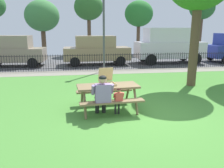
# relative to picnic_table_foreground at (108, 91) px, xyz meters

# --- Properties ---
(ground) EXTENTS (28.00, 11.63, 0.02)m
(ground) POSITION_rel_picnic_table_foreground_xyz_m (0.92, 1.09, -0.61)
(ground) COLOR #4A8B36
(cobblestone_walkway) EXTENTS (28.00, 1.40, 0.01)m
(cobblestone_walkway) POSITION_rel_picnic_table_foreground_xyz_m (0.92, 6.20, -0.60)
(cobblestone_walkway) COLOR gray
(street_asphalt) EXTENTS (28.00, 7.84, 0.01)m
(street_asphalt) POSITION_rel_picnic_table_foreground_xyz_m (0.92, 10.83, -0.60)
(street_asphalt) COLOR #515154
(picnic_table_foreground) EXTENTS (1.91, 1.62, 0.79)m
(picnic_table_foreground) POSITION_rel_picnic_table_foreground_xyz_m (0.00, 0.00, 0.00)
(picnic_table_foreground) COLOR olive
(picnic_table_foreground) RESTS_ON ground
(pizza_box_open) EXTENTS (0.50, 0.57, 0.49)m
(pizza_box_open) POSITION_rel_picnic_table_foreground_xyz_m (-0.01, 0.10, 0.27)
(pizza_box_open) COLOR tan
(pizza_box_open) RESTS_ON picnic_table_foreground
(adult_at_table) EXTENTS (0.62, 0.61, 1.19)m
(adult_at_table) POSITION_rel_picnic_table_foreground_xyz_m (-0.22, -0.52, 0.06)
(adult_at_table) COLOR black
(adult_at_table) RESTS_ON ground
(child_at_table) EXTENTS (0.31, 0.30, 0.81)m
(child_at_table) POSITION_rel_picnic_table_foreground_xyz_m (0.23, -0.52, -0.10)
(child_at_table) COLOR #282828
(child_at_table) RESTS_ON ground
(iron_fence_streetside) EXTENTS (23.45, 0.03, 0.97)m
(iron_fence_streetside) POSITION_rel_picnic_table_foreground_xyz_m (0.92, 6.90, -0.10)
(iron_fence_streetside) COLOR black
(iron_fence_streetside) RESTS_ON ground
(lamp_post_walkway) EXTENTS (0.28, 0.28, 4.69)m
(lamp_post_walkway) POSITION_rel_picnic_table_foreground_xyz_m (0.59, 6.45, 2.21)
(lamp_post_walkway) COLOR #4C4C51
(lamp_post_walkway) RESTS_ON ground
(parked_car_left) EXTENTS (3.96, 1.96, 1.98)m
(parked_car_left) POSITION_rel_picnic_table_foreground_xyz_m (-5.00, 9.04, 0.41)
(parked_car_left) COLOR gray
(parked_car_left) RESTS_ON ground
(parked_car_center) EXTENTS (4.44, 2.00, 1.94)m
(parked_car_center) POSITION_rel_picnic_table_foreground_xyz_m (0.35, 9.04, 0.41)
(parked_car_center) COLOR #9F845F
(parked_car_center) RESTS_ON ground
(parked_car_right) EXTENTS (4.70, 2.07, 2.46)m
(parked_car_right) POSITION_rel_picnic_table_foreground_xyz_m (5.53, 9.04, 0.71)
(parked_car_right) COLOR silver
(parked_car_right) RESTS_ON ground
(far_tree_midleft) EXTENTS (3.08, 3.08, 4.92)m
(far_tree_midleft) POSITION_rel_picnic_table_foreground_xyz_m (-4.01, 15.57, 2.90)
(far_tree_midleft) COLOR brown
(far_tree_midleft) RESTS_ON ground
(far_tree_center) EXTENTS (2.67, 2.67, 5.56)m
(far_tree_center) POSITION_rel_picnic_table_foreground_xyz_m (0.20, 15.57, 3.70)
(far_tree_center) COLOR brown
(far_tree_center) RESTS_ON ground
(far_tree_midright) EXTENTS (2.70, 2.70, 5.01)m
(far_tree_midright) POSITION_rel_picnic_table_foreground_xyz_m (4.96, 15.57, 3.16)
(far_tree_midright) COLOR brown
(far_tree_midright) RESTS_ON ground
(far_tree_right) EXTENTS (2.46, 2.46, 5.51)m
(far_tree_right) POSITION_rel_picnic_table_foreground_xyz_m (11.37, 15.57, 3.71)
(far_tree_right) COLOR brown
(far_tree_right) RESTS_ON ground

